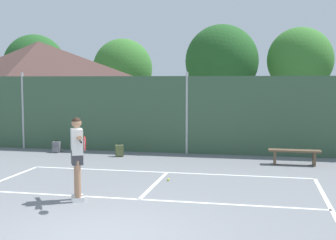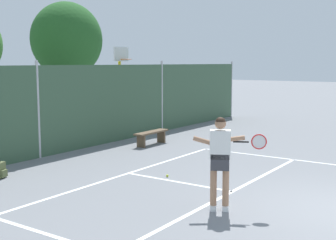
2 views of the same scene
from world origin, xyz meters
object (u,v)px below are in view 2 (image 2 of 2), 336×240
object	(u,v)px
tennis_player	(221,155)
backpack_olive	(0,170)
basketball_hoop	(121,76)
courtside_bench	(151,135)
tennis_ball	(167,176)

from	to	relation	value
tennis_player	backpack_olive	bearing A→B (deg)	98.86
basketball_hoop	courtside_bench	distance (m)	4.48
courtside_bench	tennis_player	bearing A→B (deg)	-132.94
backpack_olive	courtside_bench	world-z (taller)	courtside_bench
basketball_hoop	backpack_olive	distance (m)	8.94
tennis_ball	backpack_olive	size ratio (longest dim) A/B	0.14
tennis_player	courtside_bench	xyz separation A→B (m)	(4.99, 5.36, -0.75)
tennis_player	courtside_bench	bearing A→B (deg)	47.06
tennis_player	backpack_olive	distance (m)	5.90
tennis_ball	courtside_bench	xyz separation A→B (m)	(3.43, 3.03, 0.33)
tennis_player	tennis_ball	size ratio (longest dim) A/B	28.10
tennis_player	tennis_ball	bearing A→B (deg)	56.20
tennis_player	courtside_bench	distance (m)	7.36
tennis_ball	backpack_olive	world-z (taller)	backpack_olive
tennis_player	tennis_ball	distance (m)	3.01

